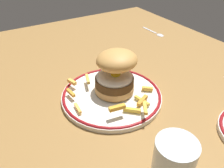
# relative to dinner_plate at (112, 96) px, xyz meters

# --- Properties ---
(ground_plane) EXTENTS (1.33, 1.06, 0.04)m
(ground_plane) POSITION_rel_dinner_plate_xyz_m (-0.00, 0.05, -0.03)
(ground_plane) COLOR olive
(dinner_plate) EXTENTS (0.27, 0.27, 0.02)m
(dinner_plate) POSITION_rel_dinner_plate_xyz_m (0.00, 0.00, 0.00)
(dinner_plate) COLOR white
(dinner_plate) RESTS_ON ground_plane
(burger) EXTENTS (0.15, 0.14, 0.11)m
(burger) POSITION_rel_dinner_plate_xyz_m (-0.01, 0.02, 0.06)
(burger) COLOR tan
(burger) RESTS_ON dinner_plate
(fries_pile) EXTENTS (0.23, 0.21, 0.03)m
(fries_pile) POSITION_rel_dinner_plate_xyz_m (0.02, -0.00, 0.02)
(fries_pile) COLOR #EDB44D
(fries_pile) RESTS_ON dinner_plate
(water_glass) EXTENTS (0.07, 0.07, 0.10)m
(water_glass) POSITION_rel_dinner_plate_xyz_m (0.26, -0.04, 0.03)
(water_glass) COLOR silver
(water_glass) RESTS_ON ground_plane
(spoon) EXTENTS (0.13, 0.03, 0.01)m
(spoon) POSITION_rel_dinner_plate_xyz_m (-0.28, 0.40, -0.00)
(spoon) COLOR silver
(spoon) RESTS_ON ground_plane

